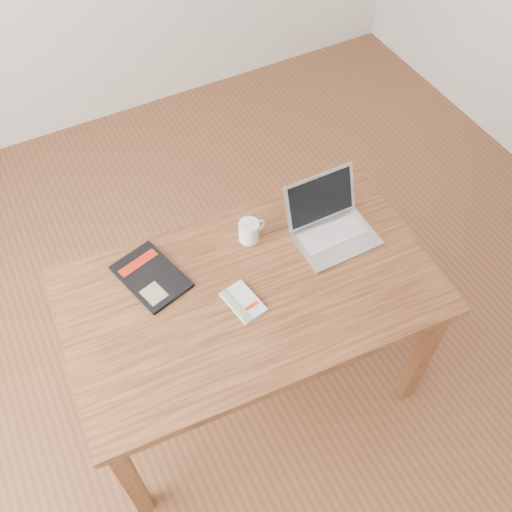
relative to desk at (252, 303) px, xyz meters
name	(u,v)px	position (x,y,z in m)	size (l,w,h in m)	color
room	(250,130)	(0.07, 0.13, 0.69)	(4.04, 4.04, 2.70)	brown
desk	(252,303)	(0.00, 0.00, 0.00)	(1.39, 0.86, 0.75)	brown
white_guidebook	(243,302)	(-0.05, -0.04, 0.10)	(0.12, 0.17, 0.01)	silver
black_guidebook	(151,276)	(-0.30, 0.22, 0.10)	(0.25, 0.31, 0.01)	black
laptop	(331,224)	(0.39, 0.10, 0.13)	(0.30, 0.28, 0.20)	silver
coffee_mug	(250,231)	(0.10, 0.22, 0.13)	(0.11, 0.08, 0.08)	white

